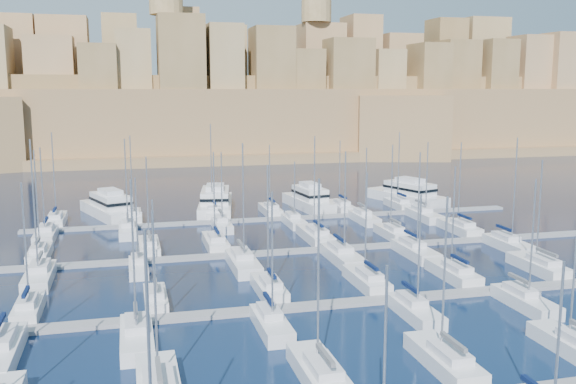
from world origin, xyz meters
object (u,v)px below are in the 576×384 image
object	(u,v)px
sailboat_2	(320,373)
motor_yacht_b	(215,202)
sailboat_4	(574,346)
motor_yacht_a	(110,207)
motor_yacht_c	(309,199)
motor_yacht_d	(408,194)

from	to	relation	value
sailboat_2	motor_yacht_b	xyz separation A→B (m)	(1.80, 70.96, 0.96)
sailboat_4	motor_yacht_b	xyz separation A→B (m)	(-20.51, 71.20, 0.99)
sailboat_2	motor_yacht_b	distance (m)	70.99
sailboat_4	motor_yacht_a	xyz separation A→B (m)	(-39.10, 70.41, 0.99)
motor_yacht_c	motor_yacht_d	world-z (taller)	same
sailboat_2	motor_yacht_a	xyz separation A→B (m)	(-16.79, 70.17, 0.96)
sailboat_4	motor_yacht_c	size ratio (longest dim) A/B	0.85
motor_yacht_d	motor_yacht_c	bearing A→B (deg)	-176.42
motor_yacht_b	motor_yacht_c	bearing A→B (deg)	-5.68
motor_yacht_c	sailboat_2	bearing A→B (deg)	-105.41
sailboat_4	motor_yacht_d	size ratio (longest dim) A/B	0.71
sailboat_2	motor_yacht_c	distance (m)	71.83
motor_yacht_b	motor_yacht_d	xyz separation A→B (m)	(37.80, -0.44, 0.00)
sailboat_2	motor_yacht_c	xyz separation A→B (m)	(19.08, 69.24, 0.96)
motor_yacht_b	motor_yacht_c	xyz separation A→B (m)	(17.28, -1.72, 0.00)
sailboat_4	motor_yacht_d	bearing A→B (deg)	76.27
motor_yacht_a	motor_yacht_c	distance (m)	35.88
motor_yacht_c	motor_yacht_d	distance (m)	20.56
sailboat_2	sailboat_4	xyz separation A→B (m)	(22.31, -0.23, -0.03)
motor_yacht_a	motor_yacht_b	world-z (taller)	same
sailboat_4	motor_yacht_a	world-z (taller)	sailboat_4
sailboat_2	sailboat_4	size ratio (longest dim) A/B	1.19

